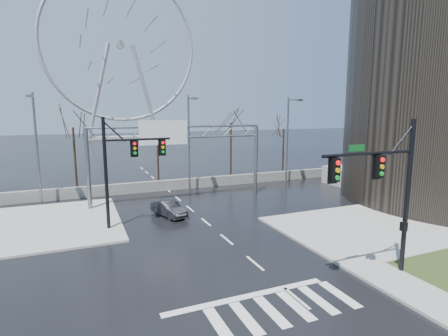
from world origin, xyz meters
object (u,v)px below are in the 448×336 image
signal_mast_near (389,184)px  signal_mast_far (122,162)px  ferris_wheel (121,51)px  car (169,209)px  sign_gantry (176,147)px

signal_mast_near → signal_mast_far: same height
ferris_wheel → car: ferris_wheel is taller
ferris_wheel → signal_mast_near: bearing=-89.9°
ferris_wheel → sign_gantry: bearing=-93.8°
signal_mast_near → car: bearing=116.6°
signal_mast_near → car: (-7.36, 14.67, -4.26)m
sign_gantry → ferris_wheel: bearing=86.2°
signal_mast_far → car: bearing=24.6°
sign_gantry → car: 6.56m
car → signal_mast_near: bearing=-81.4°
signal_mast_near → ferris_wheel: (-0.14, 99.04, 21.26)m
signal_mast_far → ferris_wheel: (10.87, 86.04, 21.30)m
sign_gantry → signal_mast_near: bearing=-73.8°
ferris_wheel → car: size_ratio=13.65×
signal_mast_near → sign_gantry: size_ratio=0.49×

